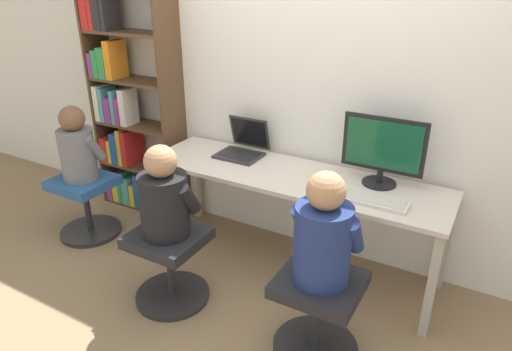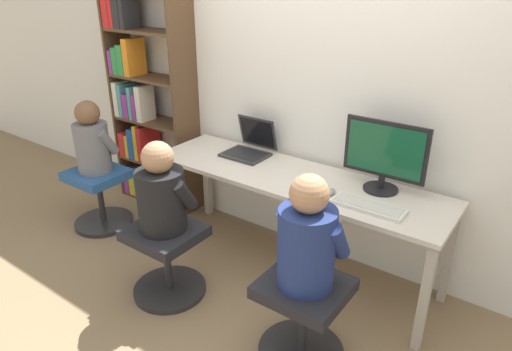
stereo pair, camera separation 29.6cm
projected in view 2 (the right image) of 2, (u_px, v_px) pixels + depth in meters
ground_plane at (267, 286)px, 3.11m from camera, size 14.00×14.00×0.00m
wall_back at (324, 79)px, 3.06m from camera, size 10.00×0.05×2.60m
desk at (293, 186)px, 3.06m from camera, size 2.08×0.59×0.72m
desktop_monitor at (384, 156)px, 2.75m from camera, size 0.51×0.22×0.44m
laptop at (249, 147)px, 3.37m from camera, size 0.32×0.32×0.26m
keyboard at (368, 206)px, 2.62m from camera, size 0.42×0.15×0.03m
computer_mouse_by_keyboard at (330, 192)px, 2.78m from camera, size 0.06×0.10×0.03m
office_chair_left at (303, 315)px, 2.44m from camera, size 0.48×0.48×0.49m
office_chair_right at (167, 256)px, 2.94m from camera, size 0.48×0.48×0.49m
person_at_monitor at (307, 239)px, 2.25m from camera, size 0.36×0.30×0.61m
person_at_laptop at (161, 193)px, 2.76m from camera, size 0.36×0.29×0.58m
bookshelf at (143, 105)px, 3.96m from camera, size 0.80×0.29×1.91m
office_chair_side at (100, 194)px, 3.76m from camera, size 0.48×0.48×0.49m
person_near_shelf at (92, 141)px, 3.57m from camera, size 0.32×0.28×0.58m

